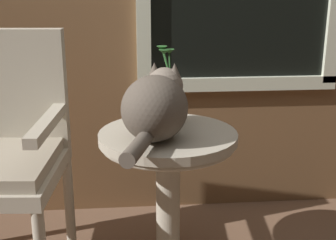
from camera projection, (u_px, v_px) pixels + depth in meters
wicker_side_table at (168, 180)px, 1.83m from camera, size 0.54×0.54×0.64m
cat at (155, 105)px, 1.67m from camera, size 0.31×0.57×0.26m
pewter_vase_with_ivy at (170, 100)px, 1.86m from camera, size 0.13×0.13×0.31m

